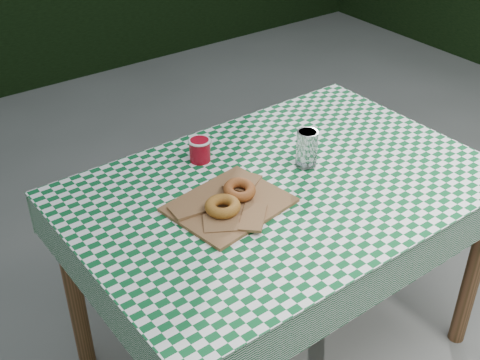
% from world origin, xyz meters
% --- Properties ---
extents(ground, '(60.00, 60.00, 0.00)m').
position_xyz_m(ground, '(0.00, 0.00, 0.00)').
color(ground, '#585853').
rests_on(ground, ground).
extents(table, '(1.33, 0.90, 0.75)m').
position_xyz_m(table, '(-0.13, 0.04, 0.38)').
color(table, '#50341B').
rests_on(table, ground).
extents(tablecloth, '(1.35, 0.93, 0.01)m').
position_xyz_m(tablecloth, '(-0.13, 0.04, 0.75)').
color(tablecloth, '#0C5125').
rests_on(tablecloth, table).
extents(paper_bag, '(0.37, 0.32, 0.02)m').
position_xyz_m(paper_bag, '(-0.34, 0.04, 0.76)').
color(paper_bag, brown).
rests_on(paper_bag, tablecloth).
extents(bagel_front, '(0.11, 0.11, 0.03)m').
position_xyz_m(bagel_front, '(-0.38, 0.01, 0.79)').
color(bagel_front, '#9F7220').
rests_on(bagel_front, paper_bag).
extents(bagel_back, '(0.11, 0.11, 0.03)m').
position_xyz_m(bagel_back, '(-0.29, 0.05, 0.79)').
color(bagel_back, '#994E1F').
rests_on(bagel_back, paper_bag).
extents(coffee_mug, '(0.18, 0.18, 0.08)m').
position_xyz_m(coffee_mug, '(-0.27, 0.31, 0.80)').
color(coffee_mug, maroon).
rests_on(coffee_mug, tablecloth).
extents(drinking_glass, '(0.07, 0.07, 0.13)m').
position_xyz_m(drinking_glass, '(-0.00, 0.08, 0.82)').
color(drinking_glass, silver).
rests_on(drinking_glass, tablecloth).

